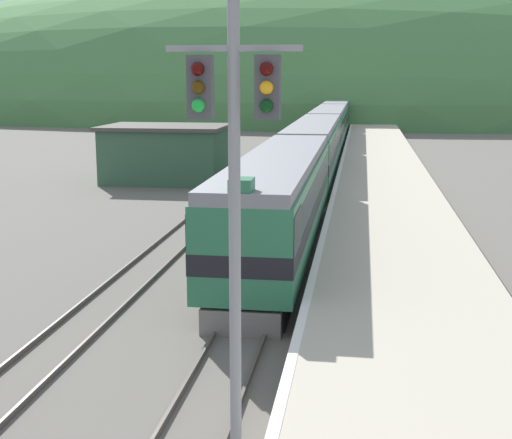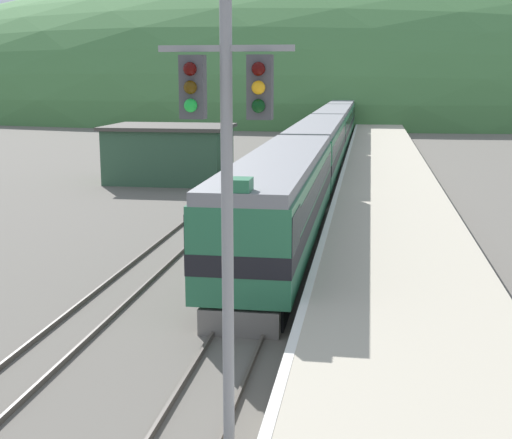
{
  "view_description": "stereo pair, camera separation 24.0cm",
  "coord_description": "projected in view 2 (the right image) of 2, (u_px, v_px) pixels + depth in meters",
  "views": [
    {
      "loc": [
        3.25,
        -6.33,
        7.26
      ],
      "look_at": [
        -0.25,
        17.28,
        2.43
      ],
      "focal_mm": 50.0,
      "sensor_mm": 36.0,
      "label": 1
    },
    {
      "loc": [
        3.49,
        -6.29,
        7.26
      ],
      "look_at": [
        -0.25,
        17.28,
        2.43
      ],
      "focal_mm": 50.0,
      "sensor_mm": 36.0,
      "label": 2
    }
  ],
  "objects": [
    {
      "name": "signal_mast_main",
      "position": [
        227.0,
        176.0,
        11.7
      ],
      "size": [
        2.2,
        0.42,
        8.59
      ],
      "color": "gray",
      "rests_on": "ground"
    },
    {
      "name": "station_shed",
      "position": [
        170.0,
        153.0,
        49.41
      ],
      "size": [
        8.43,
        6.2,
        3.91
      ],
      "color": "#385B42",
      "rests_on": "ground"
    },
    {
      "name": "platform",
      "position": [
        384.0,
        163.0,
        55.64
      ],
      "size": [
        5.88,
        140.0,
        1.08
      ],
      "color": "#B2A893",
      "rests_on": "ground"
    },
    {
      "name": "carriage_second",
      "position": [
        318.0,
        149.0,
        49.41
      ],
      "size": [
        3.02,
        20.71,
        4.12
      ],
      "color": "black",
      "rests_on": "ground"
    },
    {
      "name": "distant_hills",
      "position": [
        352.0,
        112.0,
        142.48
      ],
      "size": [
        230.21,
        103.6,
        53.82
      ],
      "color": "#477A42",
      "rests_on": "ground"
    },
    {
      "name": "track_siding",
      "position": [
        291.0,
        144.0,
        76.54
      ],
      "size": [
        1.52,
        180.0,
        0.16
      ],
      "color": "#4C443D",
      "rests_on": "ground"
    },
    {
      "name": "carriage_third",
      "position": [
        334.0,
        127.0,
        70.32
      ],
      "size": [
        3.02,
        20.71,
        4.12
      ],
      "color": "black",
      "rests_on": "ground"
    },
    {
      "name": "track_main",
      "position": [
        336.0,
        144.0,
        75.81
      ],
      "size": [
        1.52,
        180.0,
        0.16
      ],
      "color": "#4C443D",
      "rests_on": "ground"
    },
    {
      "name": "carriage_fourth",
      "position": [
        342.0,
        115.0,
        91.22
      ],
      "size": [
        3.02,
        20.71,
        4.12
      ],
      "color": "black",
      "rests_on": "ground"
    },
    {
      "name": "express_train_lead_car",
      "position": [
        280.0,
        201.0,
        28.84
      ],
      "size": [
        3.03,
        19.56,
        4.48
      ],
      "color": "black",
      "rests_on": "ground"
    }
  ]
}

